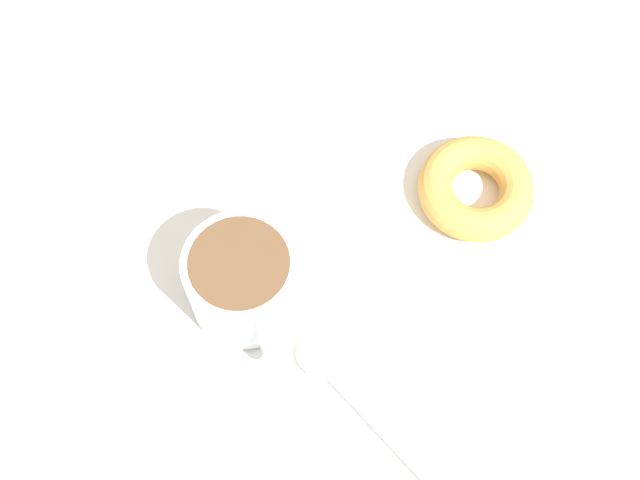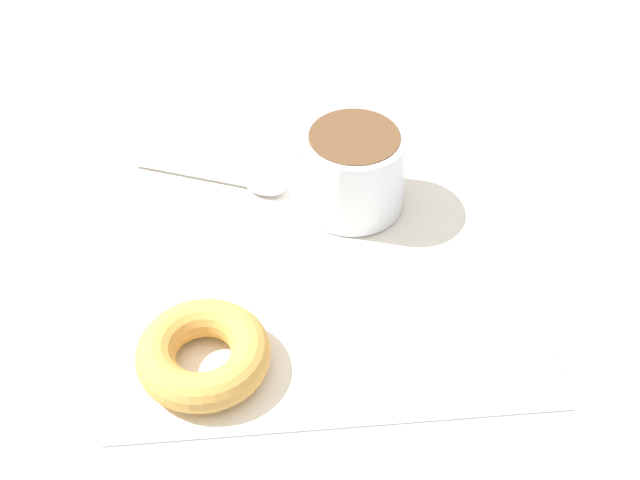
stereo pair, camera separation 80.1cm
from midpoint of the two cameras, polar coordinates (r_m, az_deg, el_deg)
ground_plane at (r=64.01cm, az=-17.42°, el=-29.44°), size 120.00×120.00×2.00cm
napkin at (r=62.20cm, az=-14.72°, el=-30.09°), size 33.02×33.02×0.30cm
coffee_cup at (r=60.69cm, az=-22.83°, el=-33.56°), size 10.15×9.64×7.35cm
donut at (r=58.72cm, az=-0.58°, el=-26.19°), size 9.84×9.84×2.91cm
spoon at (r=63.70cm, az=-15.08°, el=-40.37°), size 13.97×6.58×0.90cm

